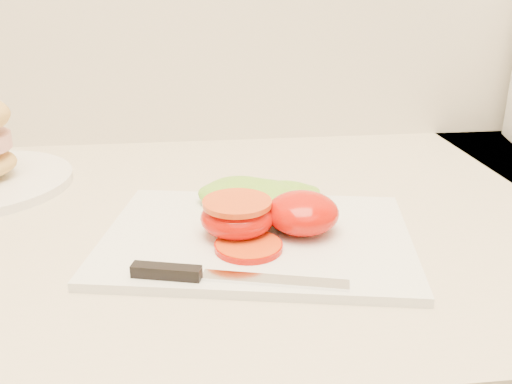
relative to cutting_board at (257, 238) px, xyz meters
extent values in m
cube|color=beige|center=(0.21, 0.08, -0.02)|extent=(3.92, 0.65, 0.03)
cube|color=white|center=(0.00, 0.00, 0.00)|extent=(0.37, 0.30, 0.01)
ellipsoid|color=red|center=(0.05, 0.00, 0.03)|extent=(0.08, 0.08, 0.04)
ellipsoid|color=red|center=(-0.02, 0.00, 0.03)|extent=(0.08, 0.08, 0.04)
cylinder|color=red|center=(-0.02, 0.00, 0.04)|extent=(0.07, 0.07, 0.01)
cylinder|color=#D15516|center=(-0.01, -0.04, 0.01)|extent=(0.07, 0.07, 0.01)
ellipsoid|color=#86C734|center=(0.00, 0.07, 0.02)|extent=(0.16, 0.15, 0.03)
ellipsoid|color=#86C734|center=(0.04, 0.07, 0.02)|extent=(0.13, 0.11, 0.02)
cube|color=silver|center=(0.00, -0.10, 0.01)|extent=(0.14, 0.05, 0.00)
cube|color=black|center=(-0.10, -0.08, 0.01)|extent=(0.07, 0.03, 0.01)
camera|label=1|loc=(-0.07, -0.56, 0.27)|focal=40.00mm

